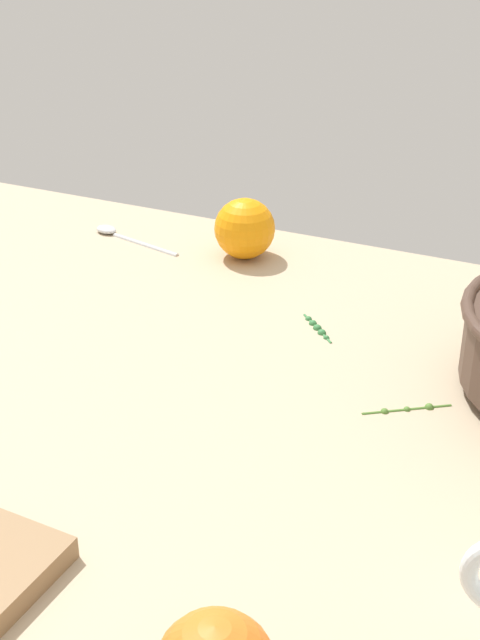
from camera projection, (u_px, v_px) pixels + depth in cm
name	position (u px, v px, depth cm)	size (l,w,h in cm)	color
ground_plane	(214.00, 400.00, 86.60)	(134.06, 83.09, 3.00)	tan
loose_orange_0	(245.00, 229.00, 113.10)	(7.95, 7.95, 7.95)	orange
spoon	(123.00, 235.00, 120.52)	(14.93, 4.82, 1.00)	silver
herb_sprig_0	(317.00, 326.00, 96.76)	(5.32, 5.26, 0.99)	#35763D
herb_sprig_1	(409.00, 407.00, 82.19)	(7.37, 5.32, 0.88)	#4C772E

